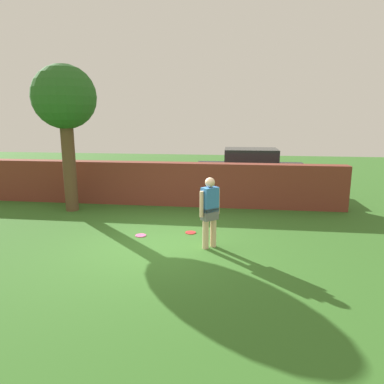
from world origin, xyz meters
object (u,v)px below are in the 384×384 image
tree (65,101)px  car (250,171)px  person (210,209)px  frisbee_pink (141,235)px  frisbee_red (191,233)px

tree → car: size_ratio=1.05×
tree → person: tree is taller
person → frisbee_pink: (-1.77, 0.57, -0.89)m
tree → frisbee_pink: (2.84, -2.12, -3.37)m
person → car: car is taller
person → frisbee_pink: size_ratio=6.00×
tree → car: bearing=31.3°
car → frisbee_red: 5.51m
frisbee_pink → frisbee_red: 1.27m
person → car: bearing=-142.5°
car → frisbee_red: (-1.64, -5.19, -0.85)m
person → frisbee_pink: person is taller
person → car: 6.24m
car → frisbee_red: bearing=-108.7°
car → person: bearing=-101.2°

